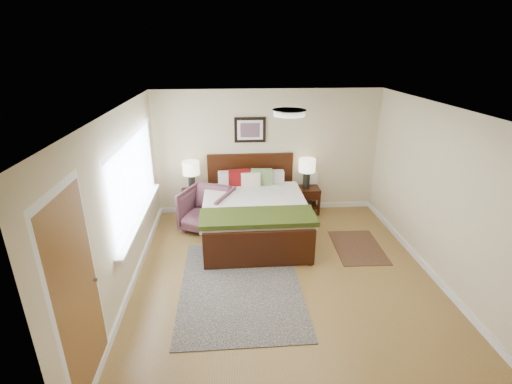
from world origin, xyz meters
TOP-DOWN VIEW (x-y plane):
  - floor at (0.00, 0.00)m, footprint 5.00×5.00m
  - back_wall at (0.00, 2.50)m, footprint 4.50×0.04m
  - front_wall at (0.00, -2.50)m, footprint 4.50×0.04m
  - left_wall at (-2.25, 0.00)m, footprint 0.04×5.00m
  - right_wall at (2.25, 0.00)m, footprint 0.04×5.00m
  - ceiling at (0.00, 0.00)m, footprint 4.50×5.00m
  - window at (-2.20, 0.70)m, footprint 0.11×2.72m
  - door at (-2.23, -1.75)m, footprint 0.06×1.00m
  - ceil_fixture at (0.00, 0.00)m, footprint 0.44×0.44m
  - bed at (-0.35, 1.39)m, footprint 1.86×2.26m
  - wall_art at (-0.35, 2.47)m, footprint 0.62×0.05m
  - nightstand_left at (-1.53, 2.25)m, footprint 0.46×0.41m
  - nightstand_right at (0.78, 2.26)m, footprint 0.55×0.41m
  - lamp_left at (-1.53, 2.27)m, footprint 0.33×0.33m
  - lamp_right at (0.78, 2.27)m, footprint 0.33×0.33m
  - armchair at (-1.22, 1.68)m, footprint 1.13×1.14m
  - rug_persian at (-0.67, -0.20)m, footprint 1.73×2.44m
  - rug_navy at (1.40, 0.75)m, footprint 0.84×1.22m

SIDE VIEW (x-z plane):
  - floor at x=0.00m, z-range 0.00..0.00m
  - rug_persian at x=-0.67m, z-range 0.00..0.01m
  - rug_navy at x=1.40m, z-range 0.00..0.01m
  - nightstand_right at x=0.78m, z-range 0.07..0.61m
  - armchair at x=-1.22m, z-range 0.00..0.79m
  - nightstand_left at x=-1.53m, z-range 0.15..0.70m
  - bed at x=-0.35m, z-range -0.05..1.17m
  - lamp_right at x=0.78m, z-range 0.67..1.28m
  - lamp_left at x=-1.53m, z-range 0.67..1.28m
  - door at x=-2.23m, z-range -0.02..2.16m
  - back_wall at x=0.00m, z-range 0.00..2.50m
  - front_wall at x=0.00m, z-range 0.00..2.50m
  - left_wall at x=-2.25m, z-range 0.00..2.50m
  - right_wall at x=2.25m, z-range 0.00..2.50m
  - window at x=-2.20m, z-range 0.72..2.04m
  - wall_art at x=-0.35m, z-range 1.47..1.97m
  - ceil_fixture at x=0.00m, z-range 2.43..2.50m
  - ceiling at x=0.00m, z-range 2.49..2.51m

